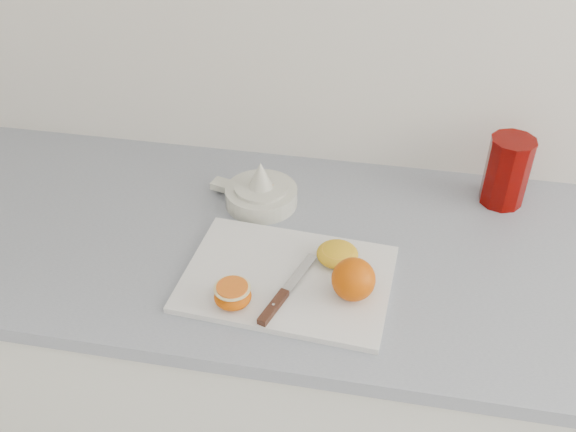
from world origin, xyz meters
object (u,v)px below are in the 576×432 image
at_px(counter, 362,395).
at_px(cutting_board, 287,278).
at_px(half_orange, 233,295).
at_px(citrus_juicer, 260,192).
at_px(red_tumbler, 506,174).

relative_size(counter, cutting_board, 6.22).
xyz_separation_m(half_orange, citrus_juicer, (-0.02, 0.31, -0.00)).
height_order(counter, citrus_juicer, citrus_juicer).
bearing_deg(cutting_board, red_tumbler, 39.38).
height_order(half_orange, citrus_juicer, citrus_juicer).
relative_size(cutting_board, half_orange, 5.72).
xyz_separation_m(cutting_board, half_orange, (-0.08, -0.08, 0.03)).
xyz_separation_m(citrus_juicer, red_tumbler, (0.49, 0.10, 0.04)).
height_order(counter, red_tumbler, red_tumbler).
bearing_deg(half_orange, cutting_board, 47.36).
height_order(cutting_board, red_tumbler, red_tumbler).
bearing_deg(red_tumbler, counter, -139.48).
xyz_separation_m(cutting_board, red_tumbler, (0.39, 0.32, 0.06)).
xyz_separation_m(counter, red_tumbler, (0.24, 0.20, 0.51)).
bearing_deg(red_tumbler, cutting_board, -140.62).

